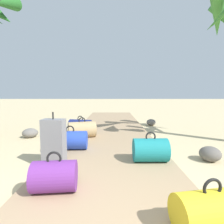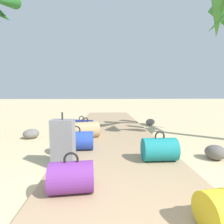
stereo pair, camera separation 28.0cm
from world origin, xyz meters
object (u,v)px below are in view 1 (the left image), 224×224
(duffel_bag_blue, at_px, (71,140))
(duffel_bag_tan, at_px, (83,129))
(duffel_bag_navy, at_px, (81,125))
(duffel_bag_yellow, at_px, (212,211))
(duffel_bag_purple, at_px, (55,176))
(duffel_bag_teal, at_px, (151,150))
(suitcase_grey, at_px, (54,141))

(duffel_bag_blue, bearing_deg, duffel_bag_tan, 85.41)
(duffel_bag_navy, xyz_separation_m, duffel_bag_yellow, (1.70, -3.79, -0.00))
(duffel_bag_purple, xyz_separation_m, duffel_bag_navy, (-0.28, 3.21, -0.01))
(duffel_bag_teal, bearing_deg, duffel_bag_tan, 130.95)
(duffel_bag_purple, relative_size, duffel_bag_tan, 0.69)
(suitcase_grey, distance_m, duffel_bag_teal, 1.53)
(duffel_bag_purple, bearing_deg, duffel_bag_navy, 94.95)
(duffel_bag_purple, height_order, suitcase_grey, suitcase_grey)
(duffel_bag_tan, xyz_separation_m, duffel_bag_yellow, (1.51, -3.00, -0.03))
(duffel_bag_blue, bearing_deg, duffel_bag_navy, 93.58)
(duffel_bag_blue, height_order, duffel_bag_teal, duffel_bag_teal)
(duffel_bag_blue, distance_m, duffel_bag_tan, 0.93)
(duffel_bag_navy, bearing_deg, suitcase_grey, -90.03)
(duffel_bag_navy, height_order, duffel_bag_blue, duffel_bag_blue)
(duffel_bag_navy, bearing_deg, duffel_bag_teal, -56.88)
(duffel_bag_purple, xyz_separation_m, duffel_bag_yellow, (1.42, -0.58, -0.01))
(duffel_bag_tan, distance_m, duffel_bag_teal, 2.05)
(duffel_bag_blue, xyz_separation_m, duffel_bag_yellow, (1.59, -2.07, -0.02))
(suitcase_grey, relative_size, duffel_bag_teal, 1.46)
(duffel_bag_blue, xyz_separation_m, duffel_bag_teal, (1.42, -0.62, 0.01))
(duffel_bag_navy, xyz_separation_m, suitcase_grey, (-0.00, -2.35, 0.18))
(duffel_bag_teal, xyz_separation_m, duffel_bag_yellow, (0.17, -1.45, -0.02))
(duffel_bag_purple, relative_size, duffel_bag_yellow, 0.81)
(suitcase_grey, relative_size, duffel_bag_yellow, 1.28)
(duffel_bag_purple, height_order, duffel_bag_teal, duffel_bag_teal)
(duffel_bag_navy, relative_size, duffel_bag_yellow, 1.11)
(duffel_bag_purple, relative_size, suitcase_grey, 0.64)
(suitcase_grey, height_order, duffel_bag_blue, suitcase_grey)
(duffel_bag_purple, distance_m, duffel_bag_blue, 1.50)
(duffel_bag_teal, relative_size, duffel_bag_yellow, 0.87)
(duffel_bag_tan, relative_size, duffel_bag_yellow, 1.18)
(duffel_bag_purple, distance_m, duffel_bag_yellow, 1.53)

